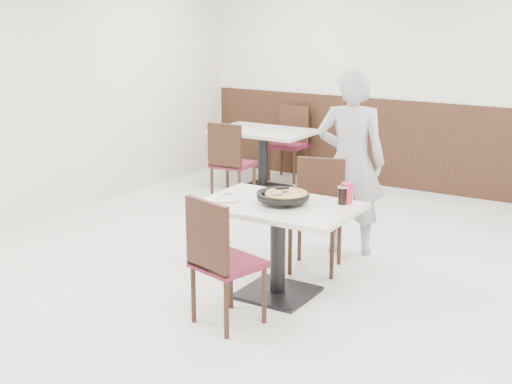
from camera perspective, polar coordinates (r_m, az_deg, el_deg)
The scene contains 20 objects.
floor at distance 6.00m, azimuth 1.92°, elevation -7.06°, with size 7.00×7.00×0.00m, color beige.
wall_back at distance 8.83m, azimuth 13.51°, elevation 8.97°, with size 6.00×0.04×2.80m, color beige.
wall_left at distance 7.57m, azimuth -18.29°, elevation 7.73°, with size 0.04×7.00×2.80m, color beige.
wainscot_back at distance 8.93m, azimuth 13.14°, elevation 3.53°, with size 5.90×0.03×1.10m, color black.
main_table at distance 5.59m, azimuth 1.76°, elevation -4.65°, with size 1.20×0.80×0.75m, color beige, non-canonical shape.
chair_near at distance 5.07m, azimuth -2.23°, elevation -5.51°, with size 0.42×0.42×0.95m, color black, non-canonical shape.
chair_far at distance 6.11m, azimuth 4.80°, elevation -1.99°, with size 0.42×0.42×0.95m, color black, non-canonical shape.
trivet at distance 5.45m, azimuth 2.43°, elevation -0.84°, with size 0.11×0.11×0.04m, color black.
pizza_pan at distance 5.47m, azimuth 2.16°, elevation -0.50°, with size 0.39×0.39×0.01m, color black.
pizza at distance 5.45m, azimuth 2.45°, elevation -0.37°, with size 0.28×0.28×0.02m, color gold.
pizza_server at distance 5.43m, azimuth 1.70°, elevation -0.04°, with size 0.08×0.10×0.00m, color silver.
napkin at distance 5.60m, azimuth -2.97°, elevation -0.57°, with size 0.17×0.17×0.00m, color white.
side_plate at distance 5.57m, azimuth -2.33°, elevation -0.58°, with size 0.19×0.19×0.01m, color silver.
fork at distance 5.62m, azimuth -2.54°, elevation -0.35°, with size 0.01×0.14×0.00m, color silver.
cola_glass at distance 5.48m, azimuth 6.94°, elevation -0.31°, with size 0.07×0.07×0.13m, color black.
red_cup at distance 5.51m, azimuth 7.28°, elevation -0.08°, with size 0.09×0.09×0.16m, color red.
diner_person at distance 6.49m, azimuth 7.59°, elevation 2.37°, with size 0.62×0.41×1.70m, color #A3A3A7.
bg_table_left at distance 8.79m, azimuth 0.56°, elevation 2.59°, with size 1.20×0.80×0.75m, color beige, non-canonical shape.
bg_chair_left_near at distance 8.20m, azimuth -1.85°, elevation 2.39°, with size 0.42×0.42×0.95m, color black, non-canonical shape.
bg_chair_left_far at distance 9.30m, azimuth 2.56°, elevation 3.87°, with size 0.42×0.42×0.95m, color black, non-canonical shape.
Camera 1 is at (2.75, -4.85, 2.23)m, focal length 50.00 mm.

